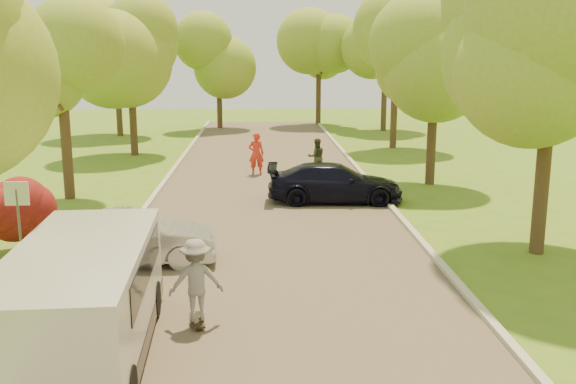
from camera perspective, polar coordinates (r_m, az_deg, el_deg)
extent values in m
plane|color=#47721B|center=(11.59, -0.97, -13.35)|extent=(100.00, 100.00, 0.00)
cube|color=#4C4438|center=(19.12, -1.65, -2.98)|extent=(8.00, 60.00, 0.01)
cube|color=#B2AD9E|center=(19.48, -13.67, -2.88)|extent=(0.18, 60.00, 0.12)
cube|color=#B2AD9E|center=(19.59, 10.29, -2.64)|extent=(0.18, 60.00, 0.12)
cylinder|color=#59595E|center=(15.99, -22.72, -3.28)|extent=(0.06, 0.06, 2.00)
cube|color=white|center=(15.79, -22.99, -0.13)|extent=(0.55, 0.04, 0.55)
cylinder|color=#382619|center=(17.68, -22.44, -4.02)|extent=(0.12, 0.12, 0.70)
sphere|color=#590F0F|center=(17.50, -22.64, -1.66)|extent=(1.70, 1.70, 1.70)
cylinder|color=#382619|center=(23.69, -19.05, 3.18)|extent=(0.36, 0.36, 3.15)
sphere|color=olive|center=(23.45, -19.53, 10.03)|extent=(4.20, 4.20, 4.20)
sphere|color=olive|center=(23.27, -18.13, 11.67)|extent=(3.15, 3.15, 3.15)
cylinder|color=#382619|center=(33.22, -13.62, 6.47)|extent=(0.36, 0.36, 3.83)
sphere|color=olive|center=(33.07, -13.91, 12.26)|extent=(4.80, 4.80, 4.80)
sphere|color=olive|center=(32.96, -12.71, 13.57)|extent=(3.60, 3.60, 3.60)
cylinder|color=#382619|center=(17.28, 21.66, 1.01)|extent=(0.36, 0.36, 3.83)
sphere|color=olive|center=(17.01, 22.57, 12.36)|extent=(5.00, 5.00, 5.00)
cylinder|color=#382619|center=(25.57, 12.63, 4.42)|extent=(0.36, 0.36, 3.38)
sphere|color=olive|center=(25.36, 12.95, 11.16)|extent=(4.40, 4.40, 4.40)
sphere|color=olive|center=(25.54, 14.48, 12.58)|extent=(3.30, 3.30, 3.30)
cylinder|color=#382619|center=(35.35, 9.40, 7.15)|extent=(0.36, 0.36, 4.05)
sphere|color=olive|center=(35.23, 9.60, 12.97)|extent=(5.20, 5.20, 5.20)
sphere|color=olive|center=(35.42, 10.92, 14.18)|extent=(3.90, 3.90, 3.90)
cylinder|color=#382619|center=(41.51, -14.81, 7.32)|extent=(0.36, 0.36, 3.60)
sphere|color=olive|center=(41.39, -15.06, 11.87)|extent=(5.00, 5.00, 5.00)
sphere|color=olive|center=(41.25, -14.07, 12.97)|extent=(3.75, 3.75, 3.75)
cylinder|color=#382619|center=(43.37, 8.53, 7.92)|extent=(0.36, 0.36, 3.83)
sphere|color=olive|center=(43.26, 8.67, 12.43)|extent=(5.00, 5.00, 5.00)
sphere|color=olive|center=(43.43, 9.70, 13.39)|extent=(3.75, 3.75, 3.75)
cylinder|color=#382619|center=(44.67, -6.11, 7.82)|extent=(0.36, 0.36, 3.38)
sphere|color=olive|center=(44.55, -6.20, 11.83)|extent=(4.80, 4.80, 4.80)
sphere|color=olive|center=(44.51, -5.27, 12.78)|extent=(3.60, 3.60, 3.60)
cylinder|color=#382619|center=(46.77, 2.72, 8.20)|extent=(0.36, 0.36, 3.60)
sphere|color=olive|center=(46.66, 2.76, 12.25)|extent=(5.00, 5.00, 5.00)
sphere|color=olive|center=(46.74, 3.71, 13.15)|extent=(3.75, 3.75, 3.75)
cube|color=silver|center=(11.12, -17.85, -9.07)|extent=(2.30, 5.25, 1.77)
cube|color=black|center=(11.41, -17.60, -12.60)|extent=(2.33, 5.36, 0.32)
cube|color=black|center=(11.23, -17.71, -6.53)|extent=(2.26, 3.75, 0.59)
cylinder|color=black|center=(13.15, -20.00, -9.26)|extent=(0.29, 0.72, 0.71)
cylinder|color=black|center=(12.81, -11.97, -9.34)|extent=(0.29, 0.72, 0.71)
imported|color=#ABAAAF|center=(15.93, -13.44, -4.05)|extent=(3.97, 1.57, 1.28)
imported|color=black|center=(22.07, 4.19, 0.81)|extent=(4.71, 2.12, 1.34)
cube|color=black|center=(12.42, -8.07, -11.19)|extent=(0.37, 0.83, 0.02)
cylinder|color=#BFCC4C|center=(12.71, -7.87, -10.89)|extent=(0.04, 0.07, 0.06)
cylinder|color=#BFCC4C|center=(12.70, -8.52, -10.93)|extent=(0.04, 0.07, 0.06)
cylinder|color=#BFCC4C|center=(12.19, -7.59, -11.93)|extent=(0.04, 0.07, 0.06)
cylinder|color=#BFCC4C|center=(12.18, -8.27, -11.97)|extent=(0.04, 0.07, 0.06)
imported|color=gray|center=(12.13, -8.18, -7.74)|extent=(1.11, 0.77, 1.57)
imported|color=red|center=(27.08, -2.84, 3.42)|extent=(0.68, 0.47, 1.79)
imported|color=#2C341F|center=(27.06, 2.55, 3.15)|extent=(0.84, 0.70, 1.54)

